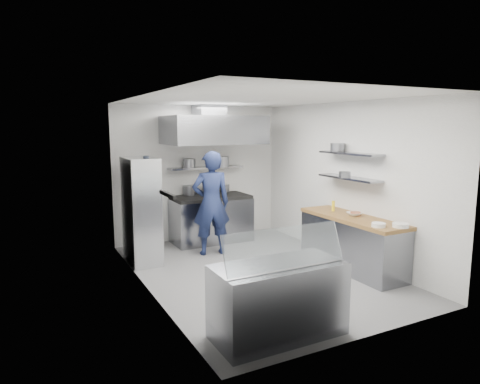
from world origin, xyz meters
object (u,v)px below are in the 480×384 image
chef (211,203)px  gas_range (211,220)px  wire_rack (141,211)px  display_case (278,300)px

chef → gas_range: bearing=-102.7°
gas_range → wire_rack: bearing=-156.3°
wire_rack → display_case: 3.49m
gas_range → wire_rack: (-1.63, -0.72, 0.48)m
gas_range → chef: (-0.35, -0.83, 0.52)m
wire_rack → display_case: size_ratio=1.23×
gas_range → display_case: bearing=-103.1°
display_case → wire_rack: bearing=101.2°
chef → display_case: bearing=90.0°
display_case → gas_range: bearing=76.9°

